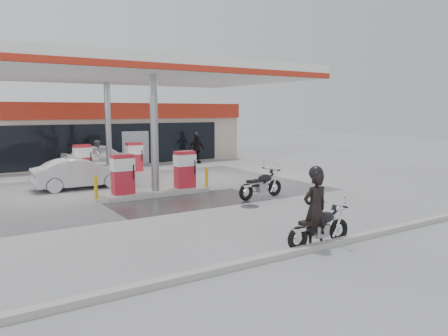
{
  "coord_description": "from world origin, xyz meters",
  "views": [
    {
      "loc": [
        -7.33,
        -14.78,
        3.52
      ],
      "look_at": [
        2.17,
        0.03,
        1.2
      ],
      "focal_mm": 35.0,
      "sensor_mm": 36.0,
      "label": 1
    }
  ],
  "objects_px": {
    "parked_motorcycle": "(262,186)",
    "pump_island_near": "(155,178)",
    "main_motorcycle": "(320,228)",
    "hatchback_silver": "(81,173)",
    "attendant": "(98,155)",
    "biker_walking": "(197,149)",
    "pump_island_far": "(109,164)",
    "biker_main": "(315,209)",
    "sedan_white": "(101,156)"
  },
  "relations": [
    {
      "from": "biker_main",
      "to": "hatchback_silver",
      "type": "distance_m",
      "value": 12.36
    },
    {
      "from": "pump_island_near",
      "to": "attendant",
      "type": "distance_m",
      "value": 8.81
    },
    {
      "from": "parked_motorcycle",
      "to": "pump_island_far",
      "type": "bearing_deg",
      "value": 104.57
    },
    {
      "from": "pump_island_far",
      "to": "parked_motorcycle",
      "type": "height_order",
      "value": "pump_island_far"
    },
    {
      "from": "biker_main",
      "to": "attendant",
      "type": "height_order",
      "value": "biker_main"
    },
    {
      "from": "main_motorcycle",
      "to": "parked_motorcycle",
      "type": "xyz_separation_m",
      "value": [
        2.54,
        5.81,
        0.04
      ]
    },
    {
      "from": "main_motorcycle",
      "to": "attendant",
      "type": "bearing_deg",
      "value": 92.42
    },
    {
      "from": "attendant",
      "to": "parked_motorcycle",
      "type": "bearing_deg",
      "value": -148.86
    },
    {
      "from": "parked_motorcycle",
      "to": "sedan_white",
      "type": "height_order",
      "value": "sedan_white"
    },
    {
      "from": "pump_island_near",
      "to": "parked_motorcycle",
      "type": "relative_size",
      "value": 2.26
    },
    {
      "from": "pump_island_far",
      "to": "attendant",
      "type": "relative_size",
      "value": 2.85
    },
    {
      "from": "pump_island_near",
      "to": "parked_motorcycle",
      "type": "xyz_separation_m",
      "value": [
        3.31,
        -2.99,
        -0.19
      ]
    },
    {
      "from": "pump_island_near",
      "to": "attendant",
      "type": "height_order",
      "value": "attendant"
    },
    {
      "from": "parked_motorcycle",
      "to": "biker_main",
      "type": "bearing_deg",
      "value": -120.91
    },
    {
      "from": "attendant",
      "to": "biker_main",
      "type": "bearing_deg",
      "value": -162.39
    },
    {
      "from": "hatchback_silver",
      "to": "pump_island_far",
      "type": "bearing_deg",
      "value": -38.19
    },
    {
      "from": "parked_motorcycle",
      "to": "pump_island_near",
      "type": "bearing_deg",
      "value": 132.28
    },
    {
      "from": "attendant",
      "to": "hatchback_silver",
      "type": "bearing_deg",
      "value": 172.62
    },
    {
      "from": "pump_island_far",
      "to": "biker_main",
      "type": "xyz_separation_m",
      "value": [
        0.57,
        -14.8,
        0.29
      ]
    },
    {
      "from": "parked_motorcycle",
      "to": "hatchback_silver",
      "type": "height_order",
      "value": "hatchback_silver"
    },
    {
      "from": "parked_motorcycle",
      "to": "attendant",
      "type": "distance_m",
      "value": 12.19
    },
    {
      "from": "biker_main",
      "to": "parked_motorcycle",
      "type": "distance_m",
      "value": 6.44
    },
    {
      "from": "pump_island_near",
      "to": "biker_main",
      "type": "bearing_deg",
      "value": -86.26
    },
    {
      "from": "attendant",
      "to": "biker_walking",
      "type": "bearing_deg",
      "value": -72.99
    },
    {
      "from": "hatchback_silver",
      "to": "biker_walking",
      "type": "xyz_separation_m",
      "value": [
        9.15,
        5.63,
        0.29
      ]
    },
    {
      "from": "biker_walking",
      "to": "main_motorcycle",
      "type": "bearing_deg",
      "value": -113.32
    },
    {
      "from": "pump_island_far",
      "to": "main_motorcycle",
      "type": "distance_m",
      "value": 14.82
    },
    {
      "from": "biker_main",
      "to": "hatchback_silver",
      "type": "height_order",
      "value": "biker_main"
    },
    {
      "from": "biker_main",
      "to": "parked_motorcycle",
      "type": "xyz_separation_m",
      "value": [
        2.74,
        5.81,
        -0.48
      ]
    },
    {
      "from": "main_motorcycle",
      "to": "hatchback_silver",
      "type": "height_order",
      "value": "hatchback_silver"
    },
    {
      "from": "pump_island_near",
      "to": "pump_island_far",
      "type": "height_order",
      "value": "same"
    },
    {
      "from": "attendant",
      "to": "biker_walking",
      "type": "relative_size",
      "value": 0.92
    },
    {
      "from": "hatchback_silver",
      "to": "pump_island_near",
      "type": "bearing_deg",
      "value": -144.66
    },
    {
      "from": "main_motorcycle",
      "to": "pump_island_near",
      "type": "bearing_deg",
      "value": 95.66
    },
    {
      "from": "pump_island_far",
      "to": "hatchback_silver",
      "type": "distance_m",
      "value": 3.55
    },
    {
      "from": "parked_motorcycle",
      "to": "sedan_white",
      "type": "xyz_separation_m",
      "value": [
        -2.79,
        12.19,
        0.26
      ]
    },
    {
      "from": "main_motorcycle",
      "to": "biker_main",
      "type": "xyz_separation_m",
      "value": [
        -0.2,
        -0.0,
        0.52
      ]
    },
    {
      "from": "sedan_white",
      "to": "hatchback_silver",
      "type": "xyz_separation_m",
      "value": [
        -2.75,
        -5.97,
        -0.09
      ]
    },
    {
      "from": "pump_island_near",
      "to": "attendant",
      "type": "bearing_deg",
      "value": 88.51
    },
    {
      "from": "attendant",
      "to": "biker_walking",
      "type": "distance_m",
      "value": 6.69
    },
    {
      "from": "parked_motorcycle",
      "to": "hatchback_silver",
      "type": "distance_m",
      "value": 8.34
    },
    {
      "from": "main_motorcycle",
      "to": "biker_walking",
      "type": "height_order",
      "value": "biker_walking"
    },
    {
      "from": "sedan_white",
      "to": "attendant",
      "type": "distance_m",
      "value": 0.51
    },
    {
      "from": "biker_main",
      "to": "sedan_white",
      "type": "xyz_separation_m",
      "value": [
        -0.05,
        18.0,
        -0.22
      ]
    },
    {
      "from": "pump_island_far",
      "to": "parked_motorcycle",
      "type": "relative_size",
      "value": 2.26
    },
    {
      "from": "pump_island_far",
      "to": "pump_island_near",
      "type": "bearing_deg",
      "value": -90.0
    },
    {
      "from": "pump_island_far",
      "to": "sedan_white",
      "type": "distance_m",
      "value": 3.24
    },
    {
      "from": "parked_motorcycle",
      "to": "sedan_white",
      "type": "relative_size",
      "value": 0.5
    },
    {
      "from": "parked_motorcycle",
      "to": "sedan_white",
      "type": "bearing_deg",
      "value": 97.24
    },
    {
      "from": "sedan_white",
      "to": "hatchback_silver",
      "type": "bearing_deg",
      "value": 150.79
    }
  ]
}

